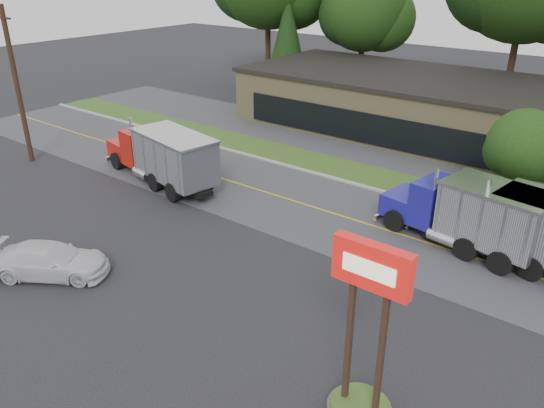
{
  "coord_description": "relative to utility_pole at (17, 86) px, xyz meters",
  "views": [
    {
      "loc": [
        15.59,
        -13.28,
        12.47
      ],
      "look_at": [
        1.53,
        4.88,
        1.8
      ],
      "focal_mm": 35.0,
      "sensor_mm": 36.0,
      "label": 1
    }
  ],
  "objects": [
    {
      "name": "utility_pole",
      "position": [
        0.0,
        0.0,
        0.0
      ],
      "size": [
        1.6,
        0.32,
        10.0
      ],
      "color": "#382619",
      "rests_on": "ground"
    },
    {
      "name": "dump_truck_red",
      "position": [
        10.09,
        2.95,
        -3.28
      ],
      "size": [
        9.77,
        4.23,
        3.36
      ],
      "rotation": [
        0.0,
        0.0,
        2.95
      ],
      "color": "black",
      "rests_on": "ground"
    },
    {
      "name": "far_parking",
      "position": [
        18.0,
        16.5,
        -5.09
      ],
      "size": [
        60.0,
        7.0,
        0.02
      ],
      "primitive_type": "cube",
      "color": "#525257",
      "rests_on": "ground"
    },
    {
      "name": "grass_verge",
      "position": [
        18.0,
        11.5,
        -5.09
      ],
      "size": [
        60.0,
        3.4,
        0.03
      ],
      "primitive_type": "cube",
      "color": "#3C6322",
      "rests_on": "ground"
    },
    {
      "name": "center_line",
      "position": [
        18.0,
        5.5,
        -5.09
      ],
      "size": [
        60.0,
        0.12,
        0.01
      ],
      "primitive_type": "cube",
      "color": "gold",
      "rests_on": "ground"
    },
    {
      "name": "ground",
      "position": [
        18.0,
        -3.5,
        -5.09
      ],
      "size": [
        140.0,
        140.0,
        0.0
      ],
      "primitive_type": "plane",
      "color": "#333338",
      "rests_on": "ground"
    },
    {
      "name": "curb",
      "position": [
        18.0,
        9.7,
        -5.09
      ],
      "size": [
        60.0,
        0.3,
        0.12
      ],
      "primitive_type": "cube",
      "color": "#9E9E99",
      "rests_on": "ground"
    },
    {
      "name": "dump_truck_blue",
      "position": [
        27.39,
        6.27,
        -3.29
      ],
      "size": [
        8.01,
        3.82,
        3.36
      ],
      "rotation": [
        0.0,
        0.0,
        2.97
      ],
      "color": "black",
      "rests_on": "ground"
    },
    {
      "name": "road",
      "position": [
        18.0,
        5.5,
        -5.09
      ],
      "size": [
        60.0,
        8.0,
        0.02
      ],
      "primitive_type": "cube",
      "color": "#525257",
      "rests_on": "ground"
    },
    {
      "name": "dump_truck_maroon",
      "position": [
        30.0,
        6.33,
        -3.28
      ],
      "size": [
        9.67,
        3.93,
        3.36
      ],
      "rotation": [
        0.0,
        0.0,
        2.99
      ],
      "color": "black",
      "rests_on": "ground"
    },
    {
      "name": "tree_far_b",
      "position": [
        8.13,
        30.6,
        2.81
      ],
      "size": [
        8.68,
        8.17,
        12.39
      ],
      "color": "#382619",
      "rests_on": "ground"
    },
    {
      "name": "evergreen_left",
      "position": [
        2.0,
        26.5,
        0.31
      ],
      "size": [
        4.33,
        4.33,
        9.84
      ],
      "color": "#382619",
      "rests_on": "ground"
    },
    {
      "name": "rally_car",
      "position": [
        14.09,
        -7.14,
        -4.37
      ],
      "size": [
        5.25,
        4.43,
        1.44
      ],
      "primitive_type": "imported",
      "rotation": [
        0.0,
        0.0,
        2.16
      ],
      "color": "silver",
      "rests_on": "ground"
    },
    {
      "name": "bilo_sign",
      "position": [
        28.5,
        -6.0,
        -3.07
      ],
      "size": [
        2.2,
        1.9,
        5.95
      ],
      "color": "#6B6054",
      "rests_on": "ground"
    },
    {
      "name": "strip_mall",
      "position": [
        20.0,
        22.5,
        -3.09
      ],
      "size": [
        32.0,
        12.0,
        4.0
      ],
      "primitive_type": "cube",
      "color": "tan",
      "rests_on": "ground"
    },
    {
      "name": "tree_verge",
      "position": [
        28.06,
        11.55,
        -1.49
      ],
      "size": [
        3.98,
        3.75,
        5.68
      ],
      "color": "#382619",
      "rests_on": "ground"
    }
  ]
}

